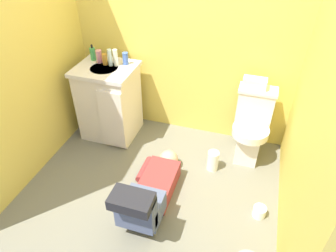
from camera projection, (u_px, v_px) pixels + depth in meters
name	position (u px, v px, depth m)	size (l,w,h in m)	color
ground_plane	(153.00, 186.00, 2.93)	(2.78, 2.96, 0.04)	#6A6858
wall_back	(185.00, 25.00, 2.97)	(2.44, 0.08, 2.40)	#E0C452
wall_left	(11.00, 50.00, 2.48)	(0.08, 1.96, 2.40)	#E0C452
wall_right	(326.00, 96.00, 1.91)	(0.08, 1.96, 2.40)	#E0C452
toilet	(251.00, 127.00, 3.04)	(0.36, 0.46, 0.75)	silver
vanity_cabinet	(109.00, 101.00, 3.32)	(0.60, 0.53, 0.82)	silver
faucet	(110.00, 57.00, 3.16)	(0.02, 0.02, 0.10)	silver
person_plumber	(150.00, 191.00, 2.62)	(0.39, 1.06, 0.52)	maroon
tissue_box	(255.00, 83.00, 2.86)	(0.22, 0.11, 0.10)	silver
soap_dispenser	(93.00, 54.00, 3.18)	(0.06, 0.06, 0.17)	#3E9D51
bottle_pink	(99.00, 56.00, 3.13)	(0.06, 0.06, 0.13)	pink
bottle_amber	(105.00, 59.00, 3.10)	(0.05, 0.05, 0.11)	#C3842A
bottle_clear	(110.00, 58.00, 3.07)	(0.04, 0.04, 0.17)	silver
bottle_white	(116.00, 58.00, 3.06)	(0.05, 0.05, 0.17)	white
bottle_blue	(126.00, 59.00, 3.10)	(0.06, 0.06, 0.12)	#3D5FB3
paper_towel_roll	(213.00, 161.00, 3.03)	(0.11, 0.11, 0.21)	white
toilet_paper_roll	(259.00, 212.00, 2.61)	(0.11, 0.11, 0.10)	white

